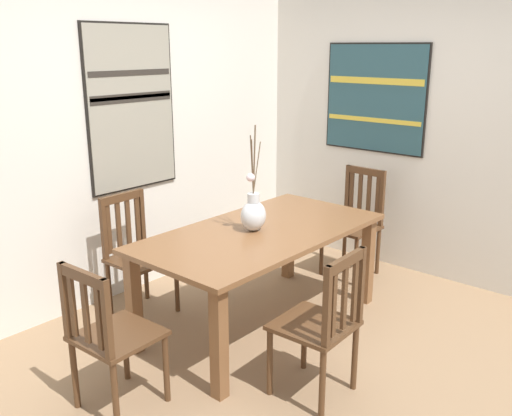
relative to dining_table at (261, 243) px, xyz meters
name	(u,v)px	position (x,y,z in m)	size (l,w,h in m)	color
ground_plane	(316,358)	(-0.10, -0.57, -0.65)	(6.40, 6.40, 0.03)	#8E7051
wall_back	(132,127)	(-0.10, 1.29, 0.72)	(6.40, 0.12, 2.70)	silver
wall_side	(448,124)	(1.76, -0.57, 0.72)	(0.12, 6.40, 2.70)	silver
dining_table	(261,243)	(0.00, 0.00, 0.00)	(1.83, 0.95, 0.74)	brown
centerpiece_vase	(253,213)	(-0.04, 0.03, 0.23)	(0.20, 0.17, 0.74)	silver
chair_0	(355,221)	(1.31, 0.01, -0.15)	(0.44, 0.44, 0.95)	#4C301C
chair_1	(110,335)	(-1.30, -0.02, -0.17)	(0.44, 0.44, 0.89)	#4C301C
chair_2	(136,253)	(-0.45, 0.86, -0.16)	(0.43, 0.43, 0.92)	#4C301C
chair_3	(322,323)	(-0.44, -0.83, -0.16)	(0.44, 0.44, 0.91)	#4C301C
painting_on_back_wall	(131,108)	(-0.14, 1.23, 0.88)	(0.82, 0.05, 1.29)	black
painting_on_side_wall	(375,98)	(1.70, 0.10, 0.90)	(0.05, 0.99, 0.96)	black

